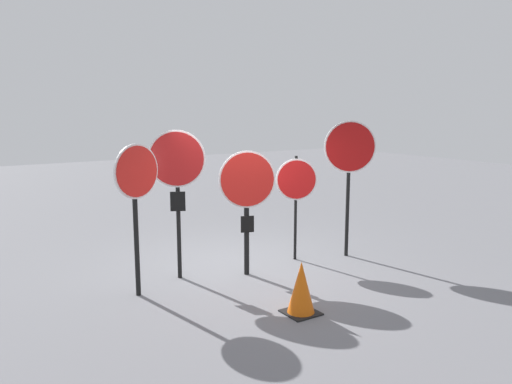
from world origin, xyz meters
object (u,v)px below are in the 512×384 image
stop_sign_0 (137,187)px  stop_sign_2 (247,191)px  stop_sign_1 (177,172)px  stop_sign_4 (350,157)px  traffic_cone_0 (301,288)px  stop_sign_3 (296,185)px

stop_sign_0 → stop_sign_2: bearing=-23.4°
stop_sign_1 → stop_sign_4: bearing=16.6°
stop_sign_0 → traffic_cone_0: 2.76m
stop_sign_4 → stop_sign_2: bearing=-151.3°
traffic_cone_0 → stop_sign_1: bearing=110.1°
stop_sign_1 → stop_sign_4: 3.25m
stop_sign_4 → traffic_cone_0: (-2.39, -1.65, -1.54)m
stop_sign_3 → stop_sign_4: stop_sign_4 is taller
stop_sign_0 → stop_sign_4: 4.03m
stop_sign_0 → stop_sign_1: bearing=4.4°
stop_sign_3 → stop_sign_4: (0.96, -0.35, 0.48)m
stop_sign_0 → stop_sign_4: size_ratio=0.89×
stop_sign_4 → stop_sign_3: bearing=-168.4°
stop_sign_2 → stop_sign_4: size_ratio=0.82×
traffic_cone_0 → stop_sign_4: bearing=34.5°
stop_sign_0 → stop_sign_4: stop_sign_4 is taller
stop_sign_1 → stop_sign_2: stop_sign_1 is taller
stop_sign_0 → stop_sign_4: bearing=-23.6°
traffic_cone_0 → stop_sign_3: bearing=54.3°
stop_sign_1 → stop_sign_2: bearing=2.5°
traffic_cone_0 → stop_sign_2: bearing=82.7°
stop_sign_0 → traffic_cone_0: bearing=-69.4°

